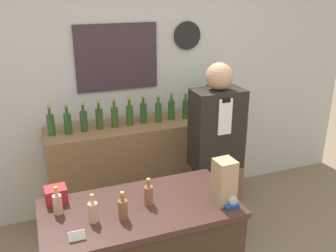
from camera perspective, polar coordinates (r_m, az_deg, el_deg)
The scene contains 23 objects.
back_wall at distance 3.71m, azimuth -6.09°, elevation 7.11°, with size 5.20×0.09×2.70m.
back_shelf at distance 3.78m, azimuth -2.89°, elevation -6.49°, with size 1.94×0.46×0.99m.
shopkeeper at distance 3.23m, azimuth 7.20°, elevation -5.05°, with size 0.42×0.26×1.66m.
potted_plant at distance 3.83m, azimuth 7.50°, elevation 4.74°, with size 0.27×0.27×0.35m.
paper_bag at distance 2.37m, azimuth 8.55°, elevation -8.38°, with size 0.13×0.13×0.29m.
tape_dispenser at distance 2.40m, azimuth 9.67°, elevation -11.57°, with size 0.09×0.06×0.07m.
price_card_left at distance 2.15m, azimuth -13.73°, elevation -15.94°, with size 0.09×0.02×0.06m.
gift_box at distance 2.50m, azimuth -16.72°, elevation -9.98°, with size 0.14×0.12×0.10m.
counter_bottle_0 at distance 2.38m, azimuth -16.49°, elevation -11.25°, with size 0.06×0.06×0.18m.
counter_bottle_1 at distance 2.25m, azimuth -11.34°, elevation -12.66°, with size 0.06×0.06×0.18m.
counter_bottle_2 at distance 2.25m, azimuth -6.88°, elevation -12.42°, with size 0.06×0.06×0.18m.
counter_bottle_3 at distance 2.37m, azimuth -2.97°, elevation -10.39°, with size 0.06×0.06×0.18m.
shelf_bottle_0 at distance 3.41m, azimuth -17.43°, elevation 0.31°, with size 0.07×0.07×0.27m.
shelf_bottle_1 at distance 3.40m, azimuth -15.04°, elevation 0.48°, with size 0.07×0.07×0.27m.
shelf_bottle_2 at distance 3.42m, azimuth -12.71°, elevation 0.82°, with size 0.07×0.07×0.27m.
shelf_bottle_3 at distance 3.45m, azimuth -10.43°, elevation 1.18°, with size 0.07×0.07×0.27m.
shelf_bottle_4 at distance 3.47m, azimuth -8.14°, elevation 1.45°, with size 0.07×0.07×0.27m.
shelf_bottle_5 at distance 3.50m, azimuth -5.86°, elevation 1.71°, with size 0.07×0.07×0.27m.
shelf_bottle_6 at distance 3.56m, azimuth -3.76°, elevation 2.09°, with size 0.07×0.07×0.27m.
shelf_bottle_7 at distance 3.57m, azimuth -1.47°, elevation 2.22°, with size 0.07×0.07×0.27m.
shelf_bottle_8 at distance 3.64m, azimuth 0.52°, elevation 2.58°, with size 0.07×0.07×0.27m.
shelf_bottle_9 at distance 3.67m, azimuth 2.71°, elevation 2.71°, with size 0.07×0.07×0.27m.
shelf_bottle_10 at distance 3.74m, azimuth 4.60°, elevation 3.02°, with size 0.07×0.07×0.27m.
Camera 1 is at (-0.90, -1.49, 2.23)m, focal length 40.00 mm.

